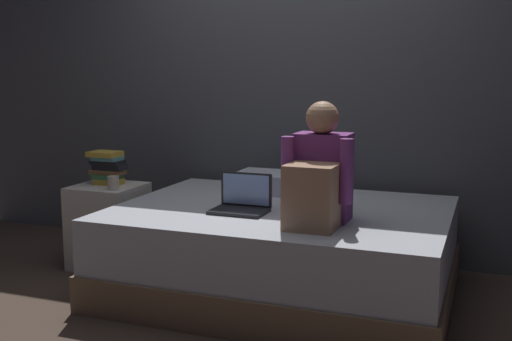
# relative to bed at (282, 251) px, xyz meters

# --- Properties ---
(ground_plane) EXTENTS (8.00, 8.00, 0.00)m
(ground_plane) POSITION_rel_bed_xyz_m (-0.20, -0.30, -0.27)
(ground_plane) COLOR #47382D
(wall_back) EXTENTS (5.60, 0.10, 2.70)m
(wall_back) POSITION_rel_bed_xyz_m (-0.20, 0.90, 1.08)
(wall_back) COLOR #4C4F54
(wall_back) RESTS_ON ground_plane
(bed) EXTENTS (2.00, 1.50, 0.54)m
(bed) POSITION_rel_bed_xyz_m (0.00, 0.00, 0.00)
(bed) COLOR #7A6047
(bed) RESTS_ON ground_plane
(nightstand) EXTENTS (0.44, 0.46, 0.57)m
(nightstand) POSITION_rel_bed_xyz_m (-1.30, 0.09, 0.02)
(nightstand) COLOR beige
(nightstand) RESTS_ON ground_plane
(person_sitting) EXTENTS (0.39, 0.44, 0.66)m
(person_sitting) POSITION_rel_bed_xyz_m (0.31, -0.30, 0.52)
(person_sitting) COLOR #75337A
(person_sitting) RESTS_ON bed
(laptop) EXTENTS (0.32, 0.23, 0.22)m
(laptop) POSITION_rel_bed_xyz_m (-0.19, -0.19, 0.33)
(laptop) COLOR black
(laptop) RESTS_ON bed
(pillow) EXTENTS (0.56, 0.36, 0.13)m
(pillow) POSITION_rel_bed_xyz_m (-0.19, 0.45, 0.34)
(pillow) COLOR silver
(pillow) RESTS_ON bed
(book_stack) EXTENTS (0.24, 0.16, 0.23)m
(book_stack) POSITION_rel_bed_xyz_m (-1.32, 0.13, 0.43)
(book_stack) COLOR gold
(book_stack) RESTS_ON nightstand
(mug) EXTENTS (0.08, 0.08, 0.09)m
(mug) POSITION_rel_bed_xyz_m (-1.17, -0.03, 0.35)
(mug) COLOR #BCB2A3
(mug) RESTS_ON nightstand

